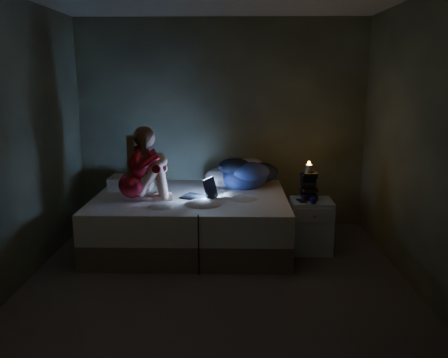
{
  "coord_description": "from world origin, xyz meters",
  "views": [
    {
      "loc": [
        0.14,
        -3.84,
        1.87
      ],
      "look_at": [
        0.05,
        1.0,
        0.8
      ],
      "focal_mm": 36.51,
      "sensor_mm": 36.0,
      "label": 1
    }
  ],
  "objects_px": {
    "candle": "(309,167)",
    "phone": "(301,201)",
    "laptop": "(198,187)",
    "bed": "(191,220)",
    "nightstand": "(311,226)",
    "woman": "(133,164)"
  },
  "relations": [
    {
      "from": "candle",
      "to": "phone",
      "type": "bearing_deg",
      "value": -124.66
    },
    {
      "from": "laptop",
      "to": "candle",
      "type": "xyz_separation_m",
      "value": [
        1.2,
        0.02,
        0.23
      ]
    },
    {
      "from": "bed",
      "to": "candle",
      "type": "relative_size",
      "value": 26.67
    },
    {
      "from": "nightstand",
      "to": "phone",
      "type": "height_order",
      "value": "phone"
    },
    {
      "from": "nightstand",
      "to": "candle",
      "type": "height_order",
      "value": "candle"
    },
    {
      "from": "woman",
      "to": "candle",
      "type": "height_order",
      "value": "woman"
    },
    {
      "from": "woman",
      "to": "candle",
      "type": "bearing_deg",
      "value": -8.91
    },
    {
      "from": "bed",
      "to": "laptop",
      "type": "distance_m",
      "value": 0.44
    },
    {
      "from": "phone",
      "to": "candle",
      "type": "bearing_deg",
      "value": 38.86
    },
    {
      "from": "bed",
      "to": "nightstand",
      "type": "xyz_separation_m",
      "value": [
        1.33,
        -0.16,
        -0.0
      ]
    },
    {
      "from": "phone",
      "to": "bed",
      "type": "bearing_deg",
      "value": 153.61
    },
    {
      "from": "phone",
      "to": "woman",
      "type": "bearing_deg",
      "value": 163.55
    },
    {
      "from": "phone",
      "to": "laptop",
      "type": "bearing_deg",
      "value": 158.48
    },
    {
      "from": "bed",
      "to": "laptop",
      "type": "xyz_separation_m",
      "value": [
        0.09,
        -0.11,
        0.42
      ]
    },
    {
      "from": "bed",
      "to": "candle",
      "type": "bearing_deg",
      "value": -3.93
    },
    {
      "from": "laptop",
      "to": "candle",
      "type": "relative_size",
      "value": 4.42
    },
    {
      "from": "woman",
      "to": "nightstand",
      "type": "relative_size",
      "value": 1.38
    },
    {
      "from": "nightstand",
      "to": "bed",
      "type": "bearing_deg",
      "value": 173.73
    },
    {
      "from": "candle",
      "to": "phone",
      "type": "xyz_separation_m",
      "value": [
        -0.08,
        -0.12,
        -0.35
      ]
    },
    {
      "from": "woman",
      "to": "nightstand",
      "type": "xyz_separation_m",
      "value": [
        1.92,
        0.05,
        -0.7
      ]
    },
    {
      "from": "candle",
      "to": "laptop",
      "type": "bearing_deg",
      "value": -178.87
    },
    {
      "from": "bed",
      "to": "nightstand",
      "type": "height_order",
      "value": "bed"
    }
  ]
}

